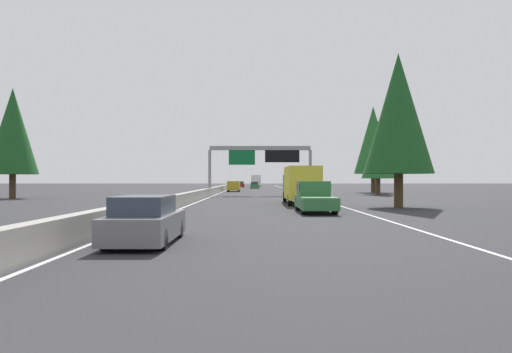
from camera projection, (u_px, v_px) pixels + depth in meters
ground_plane at (217, 194)px, 64.32m from camera, size 320.00×320.00×0.00m
median_barrier at (224, 188)px, 84.32m from camera, size 180.00×0.56×0.90m
shoulder_stripe_right at (295, 192)px, 74.35m from camera, size 160.00×0.16×0.01m
shoulder_stripe_median at (223, 192)px, 74.32m from camera, size 160.00×0.16×0.01m
sign_gantry_overhead at (261, 156)px, 57.57m from camera, size 0.50×12.68×6.05m
sedan_distant_b at (145, 221)px, 14.42m from camera, size 4.40×1.80×1.47m
pickup_distant_a at (314, 197)px, 28.44m from camera, size 5.60×2.00×1.86m
minivan_mid_left at (234, 186)px, 75.84m from camera, size 5.00×1.95×1.69m
sedan_mid_center at (241, 184)px, 117.75m from camera, size 4.40×1.80×1.47m
sedan_near_right at (255, 185)px, 100.52m from camera, size 4.40×1.80×1.47m
bus_far_center at (256, 180)px, 130.20m from camera, size 11.50×2.55×3.10m
box_truck_far_left at (301, 184)px, 37.45m from camera, size 8.50×2.40×2.95m
conifer_right_near at (398, 114)px, 32.77m from camera, size 4.74×4.74×10.78m
conifer_right_mid at (378, 150)px, 60.40m from camera, size 4.18×4.18×9.50m
conifer_right_far at (373, 140)px, 69.75m from camera, size 5.64×5.64×12.82m
conifer_left_near at (13, 131)px, 48.21m from camera, size 4.99×4.99×11.35m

